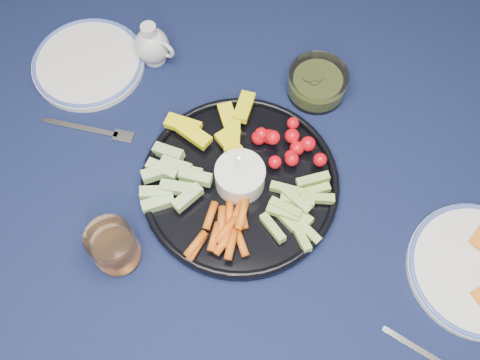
# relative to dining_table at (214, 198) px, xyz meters

# --- Properties ---
(dining_table) EXTENTS (1.67, 1.07, 0.75)m
(dining_table) POSITION_rel_dining_table_xyz_m (0.00, 0.00, 0.00)
(dining_table) COLOR #452717
(dining_table) RESTS_ON ground
(crudite_platter) EXTENTS (0.34, 0.34, 0.11)m
(crudite_platter) POSITION_rel_dining_table_xyz_m (0.05, -0.01, 0.11)
(crudite_platter) COLOR black
(crudite_platter) RESTS_ON dining_table
(creamer_pitcher) EXTENTS (0.08, 0.06, 0.09)m
(creamer_pitcher) POSITION_rel_dining_table_xyz_m (-0.14, 0.24, 0.13)
(creamer_pitcher) COLOR silver
(creamer_pitcher) RESTS_ON dining_table
(pickle_bowl) EXTENTS (0.11, 0.11, 0.05)m
(pickle_bowl) POSITION_rel_dining_table_xyz_m (0.17, 0.20, 0.11)
(pickle_bowl) COLOR white
(pickle_bowl) RESTS_ON dining_table
(cheese_plate) EXTENTS (0.22, 0.22, 0.03)m
(cheese_plate) POSITION_rel_dining_table_xyz_m (0.44, -0.12, 0.10)
(cheese_plate) COLOR white
(cheese_plate) RESTS_ON dining_table
(juice_tumbler) EXTENTS (0.07, 0.07, 0.09)m
(juice_tumbler) POSITION_rel_dining_table_xyz_m (-0.13, -0.15, 0.13)
(juice_tumbler) COLOR white
(juice_tumbler) RESTS_ON dining_table
(fork_left) EXTENTS (0.17, 0.04, 0.00)m
(fork_left) POSITION_rel_dining_table_xyz_m (-0.22, 0.07, 0.09)
(fork_left) COLOR silver
(fork_left) RESTS_ON dining_table
(side_plate_extra) EXTENTS (0.21, 0.21, 0.02)m
(side_plate_extra) POSITION_rel_dining_table_xyz_m (-0.26, 0.21, 0.10)
(side_plate_extra) COLOR white
(side_plate_extra) RESTS_ON dining_table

